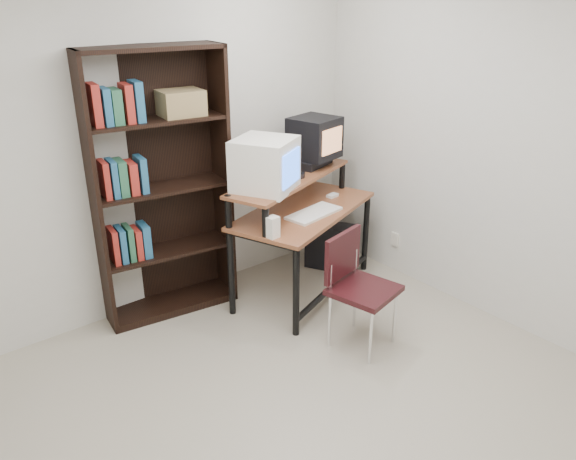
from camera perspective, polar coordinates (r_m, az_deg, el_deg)
floor at (r=3.38m, az=2.46°, el=-21.02°), size 4.00×4.00×0.01m
back_wall at (r=4.25m, az=-15.50°, el=8.13°), size 4.00×0.01×2.60m
right_wall at (r=4.18m, az=24.00°, el=6.69°), size 0.01×4.00×2.60m
computer_desk at (r=4.51m, az=1.36°, el=1.82°), size 1.46×1.06×0.98m
crt_monitor at (r=4.14m, az=-2.35°, el=6.63°), size 0.56×0.56×0.39m
vcr at (r=4.77m, az=2.14°, el=6.93°), size 0.42×0.36×0.08m
crt_tv at (r=4.72m, az=2.72°, el=9.36°), size 0.42×0.42×0.34m
cd_spindle at (r=4.45m, az=0.98°, el=5.55°), size 0.16×0.16×0.05m
keyboard at (r=4.38m, az=2.64°, el=1.62°), size 0.50×0.28×0.03m
mousepad at (r=4.75m, az=4.56°, el=3.16°), size 0.26×0.23×0.01m
mouse at (r=4.76m, az=4.54°, el=3.47°), size 0.11×0.07×0.03m
desk_speaker at (r=3.94m, az=-1.57°, el=0.19°), size 0.09×0.08×0.17m
pc_tower at (r=5.09m, az=4.46°, el=-1.64°), size 0.39×0.49×0.42m
school_chair at (r=3.92m, az=6.91°, el=-4.96°), size 0.49×0.49×0.82m
bookshelf at (r=4.25m, az=-12.96°, el=4.47°), size 1.04×0.47×2.01m
wall_outlet at (r=5.09m, az=10.80°, el=-0.92°), size 0.02×0.08×0.12m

